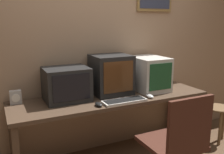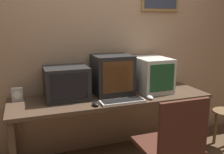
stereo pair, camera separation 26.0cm
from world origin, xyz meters
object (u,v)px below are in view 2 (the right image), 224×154
(monitor_right, at_px, (152,74))
(mouse_near_keyboard, at_px, (150,97))
(monitor_left, at_px, (66,83))
(office_chair, at_px, (171,154))
(mouse_far_corner, at_px, (96,104))
(desk_clock, at_px, (17,94))
(monitor_center, at_px, (112,74))
(keyboard_main, at_px, (123,101))

(monitor_right, relative_size, mouse_near_keyboard, 4.30)
(monitor_left, height_order, monitor_right, monitor_right)
(mouse_near_keyboard, relative_size, office_chair, 0.11)
(monitor_left, bearing_deg, mouse_far_corner, -55.92)
(monitor_left, relative_size, desk_clock, 3.30)
(monitor_center, distance_m, office_chair, 1.02)
(keyboard_main, xyz_separation_m, mouse_far_corner, (-0.28, -0.00, 0.01))
(monitor_left, relative_size, monitor_center, 1.02)
(mouse_near_keyboard, bearing_deg, monitor_right, 58.66)
(monitor_right, distance_m, desk_clock, 1.46)
(mouse_near_keyboard, xyz_separation_m, office_chair, (-0.05, -0.50, -0.36))
(monitor_center, relative_size, desk_clock, 3.22)
(monitor_right, relative_size, office_chair, 0.49)
(monitor_left, height_order, office_chair, monitor_left)
(keyboard_main, distance_m, desk_clock, 1.06)
(monitor_left, distance_m, mouse_far_corner, 0.41)
(monitor_right, bearing_deg, monitor_center, 174.02)
(monitor_right, distance_m, office_chair, 0.97)
(desk_clock, bearing_deg, monitor_left, -11.08)
(monitor_center, relative_size, office_chair, 0.46)
(mouse_far_corner, bearing_deg, office_chair, -42.90)
(monitor_left, relative_size, mouse_far_corner, 4.09)
(monitor_left, bearing_deg, monitor_right, -1.92)
(monitor_right, xyz_separation_m, office_chair, (-0.22, -0.78, -0.53))
(monitor_left, distance_m, office_chair, 1.21)
(monitor_right, bearing_deg, mouse_near_keyboard, -121.34)
(office_chair, bearing_deg, monitor_center, 106.14)
(monitor_right, bearing_deg, desk_clock, 175.01)
(monitor_left, xyz_separation_m, mouse_near_keyboard, (0.80, -0.31, -0.15))
(monitor_left, xyz_separation_m, monitor_center, (0.51, 0.02, 0.05))
(mouse_far_corner, xyz_separation_m, office_chair, (0.53, -0.49, -0.36))
(monitor_left, distance_m, desk_clock, 0.50)
(monitor_left, distance_m, mouse_near_keyboard, 0.87)
(monitor_right, height_order, keyboard_main, monitor_right)
(monitor_left, xyz_separation_m, keyboard_main, (0.49, -0.32, -0.15))
(keyboard_main, bearing_deg, mouse_near_keyboard, 1.51)
(keyboard_main, bearing_deg, office_chair, -62.96)
(mouse_far_corner, relative_size, desk_clock, 0.81)
(keyboard_main, relative_size, office_chair, 0.48)
(monitor_center, height_order, mouse_far_corner, monitor_center)
(mouse_near_keyboard, bearing_deg, monitor_center, 132.04)
(desk_clock, relative_size, office_chair, 0.14)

